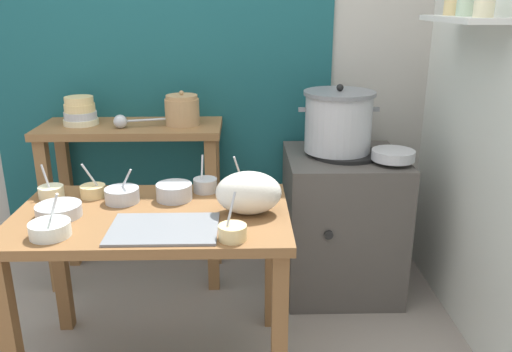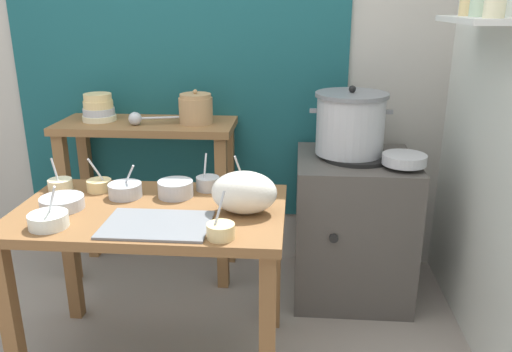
% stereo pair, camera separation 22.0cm
% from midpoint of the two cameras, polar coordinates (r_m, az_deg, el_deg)
% --- Properties ---
extents(wall_back, '(4.40, 0.12, 2.60)m').
position_cam_midpoint_polar(wall_back, '(3.00, -1.80, 14.44)').
color(wall_back, '#B2ADA3').
rests_on(wall_back, ground).
extents(prep_table, '(1.10, 0.66, 0.72)m').
position_cam_midpoint_polar(prep_table, '(2.19, -8.57, -6.26)').
color(prep_table, brown).
rests_on(prep_table, ground).
extents(back_shelf_table, '(0.96, 0.40, 0.90)m').
position_cam_midpoint_polar(back_shelf_table, '(2.93, -9.63, 1.62)').
color(back_shelf_table, olive).
rests_on(back_shelf_table, ground).
extents(stove_block, '(0.60, 0.61, 0.78)m').
position_cam_midpoint_polar(stove_block, '(2.85, 12.71, -5.38)').
color(stove_block, '#4C4742').
rests_on(stove_block, ground).
extents(steamer_pot, '(0.41, 0.37, 0.35)m').
position_cam_midpoint_polar(steamer_pot, '(2.69, 12.64, 5.65)').
color(steamer_pot, '#B7BABF').
rests_on(steamer_pot, stove_block).
extents(clay_pot, '(0.18, 0.18, 0.18)m').
position_cam_midpoint_polar(clay_pot, '(2.80, -4.39, 7.36)').
color(clay_pot, tan).
rests_on(clay_pot, back_shelf_table).
extents(bowl_stack_enamel, '(0.18, 0.18, 0.15)m').
position_cam_midpoint_polar(bowl_stack_enamel, '(2.95, -14.87, 7.18)').
color(bowl_stack_enamel, beige).
rests_on(bowl_stack_enamel, back_shelf_table).
extents(ladle, '(0.27, 0.10, 0.07)m').
position_cam_midpoint_polar(ladle, '(2.80, -10.73, 6.20)').
color(ladle, '#B7BABF').
rests_on(ladle, back_shelf_table).
extents(serving_tray, '(0.40, 0.28, 0.01)m').
position_cam_midpoint_polar(serving_tray, '(1.97, -7.73, -5.37)').
color(serving_tray, slate).
rests_on(serving_tray, prep_table).
extents(plastic_bag, '(0.26, 0.17, 0.17)m').
position_cam_midpoint_polar(plastic_bag, '(2.04, 1.76, -1.88)').
color(plastic_bag, silver).
rests_on(plastic_bag, prep_table).
extents(wide_pan, '(0.21, 0.21, 0.05)m').
position_cam_midpoint_polar(wide_pan, '(2.61, 18.32, 1.72)').
color(wide_pan, '#B7BABF').
rests_on(wide_pan, stove_block).
extents(prep_bowl_0, '(0.15, 0.15, 0.07)m').
position_cam_midpoint_polar(prep_bowl_0, '(2.25, -6.09, -1.38)').
color(prep_bowl_0, '#B7BABF').
rests_on(prep_bowl_0, prep_table).
extents(prep_bowl_1, '(0.11, 0.11, 0.16)m').
position_cam_midpoint_polar(prep_bowl_1, '(2.38, -14.34, -0.97)').
color(prep_bowl_1, '#E5C684').
rests_on(prep_bowl_1, prep_table).
extents(prep_bowl_2, '(0.18, 0.18, 0.05)m').
position_cam_midpoint_polar(prep_bowl_2, '(2.22, -17.92, -2.81)').
color(prep_bowl_2, '#B7BABF').
rests_on(prep_bowl_2, prep_table).
extents(prep_bowl_3, '(0.14, 0.14, 0.14)m').
position_cam_midpoint_polar(prep_bowl_3, '(2.28, -11.53, -1.52)').
color(prep_bowl_3, '#B7BABF').
rests_on(prep_bowl_3, prep_table).
extents(prep_bowl_4, '(0.15, 0.15, 0.17)m').
position_cam_midpoint_polar(prep_bowl_4, '(2.05, -19.04, -4.60)').
color(prep_bowl_4, silver).
rests_on(prep_bowl_4, prep_table).
extents(prep_bowl_5, '(0.10, 0.10, 0.17)m').
position_cam_midpoint_polar(prep_bowl_5, '(1.85, -0.50, -6.03)').
color(prep_bowl_5, '#E5C684').
rests_on(prep_bowl_5, prep_table).
extents(prep_bowl_6, '(0.13, 0.13, 0.18)m').
position_cam_midpoint_polar(prep_bowl_6, '(2.27, 0.93, -1.29)').
color(prep_bowl_6, '#E5C684').
rests_on(prep_bowl_6, prep_table).
extents(prep_bowl_7, '(0.11, 0.11, 0.16)m').
position_cam_midpoint_polar(prep_bowl_7, '(2.32, -2.62, -0.78)').
color(prep_bowl_7, '#B7BABF').
rests_on(prep_bowl_7, prep_table).
extents(prep_bowl_8, '(0.11, 0.11, 0.15)m').
position_cam_midpoint_polar(prep_bowl_8, '(2.44, -18.34, -0.88)').
color(prep_bowl_8, beige).
rests_on(prep_bowl_8, prep_table).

